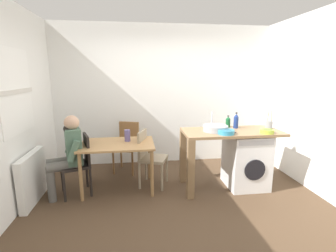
{
  "coord_description": "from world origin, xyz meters",
  "views": [
    {
      "loc": [
        -0.57,
        -3.16,
        1.78
      ],
      "look_at": [
        -0.09,
        0.45,
        1.01
      ],
      "focal_mm": 26.51,
      "sensor_mm": 36.0,
      "label": 1
    }
  ],
  "objects_px": {
    "chair_person_seat": "(80,161)",
    "colander": "(267,131)",
    "vase": "(127,135)",
    "bottle_tall_green": "(228,122)",
    "dining_table": "(118,149)",
    "washing_machine": "(246,160)",
    "chair_spare_by_wall": "(128,144)",
    "bottle_squat_brown": "(236,121)",
    "utensil_crock": "(269,124)",
    "chair_opposite": "(149,155)",
    "seated_person": "(68,152)",
    "mixing_bowl": "(226,132)"
  },
  "relations": [
    {
      "from": "chair_person_seat",
      "to": "colander",
      "type": "height_order",
      "value": "colander"
    },
    {
      "from": "chair_person_seat",
      "to": "vase",
      "type": "bearing_deg",
      "value": -94.68
    },
    {
      "from": "bottle_tall_green",
      "to": "vase",
      "type": "relative_size",
      "value": 1.07
    },
    {
      "from": "dining_table",
      "to": "washing_machine",
      "type": "xyz_separation_m",
      "value": [
        2.01,
        -0.17,
        -0.21
      ]
    },
    {
      "from": "chair_spare_by_wall",
      "to": "bottle_squat_brown",
      "type": "xyz_separation_m",
      "value": [
        1.75,
        -0.77,
        0.53
      ]
    },
    {
      "from": "bottle_squat_brown",
      "to": "utensil_crock",
      "type": "xyz_separation_m",
      "value": [
        0.5,
        -0.12,
        -0.05
      ]
    },
    {
      "from": "chair_person_seat",
      "to": "utensil_crock",
      "type": "xyz_separation_m",
      "value": [
        2.92,
        -0.04,
        0.48
      ]
    },
    {
      "from": "chair_opposite",
      "to": "washing_machine",
      "type": "distance_m",
      "value": 1.55
    },
    {
      "from": "dining_table",
      "to": "colander",
      "type": "distance_m",
      "value": 2.25
    },
    {
      "from": "chair_opposite",
      "to": "colander",
      "type": "xyz_separation_m",
      "value": [
        1.71,
        -0.46,
        0.44
      ]
    },
    {
      "from": "washing_machine",
      "to": "bottle_tall_green",
      "type": "distance_m",
      "value": 0.67
    },
    {
      "from": "bottle_tall_green",
      "to": "vase",
      "type": "height_order",
      "value": "bottle_tall_green"
    },
    {
      "from": "colander",
      "to": "vase",
      "type": "relative_size",
      "value": 1.1
    },
    {
      "from": "chair_spare_by_wall",
      "to": "bottle_squat_brown",
      "type": "height_order",
      "value": "bottle_squat_brown"
    },
    {
      "from": "chair_spare_by_wall",
      "to": "seated_person",
      "type": "bearing_deg",
      "value": 66.73
    },
    {
      "from": "chair_person_seat",
      "to": "seated_person",
      "type": "relative_size",
      "value": 0.75
    },
    {
      "from": "dining_table",
      "to": "colander",
      "type": "bearing_deg",
      "value": -9.98
    },
    {
      "from": "utensil_crock",
      "to": "colander",
      "type": "relative_size",
      "value": 1.5
    },
    {
      "from": "dining_table",
      "to": "chair_spare_by_wall",
      "type": "height_order",
      "value": "chair_spare_by_wall"
    },
    {
      "from": "bottle_squat_brown",
      "to": "colander",
      "type": "xyz_separation_m",
      "value": [
        0.32,
        -0.39,
        -0.08
      ]
    },
    {
      "from": "seated_person",
      "to": "washing_machine",
      "type": "distance_m",
      "value": 2.72
    },
    {
      "from": "mixing_bowl",
      "to": "dining_table",
      "type": "bearing_deg",
      "value": 166.92
    },
    {
      "from": "chair_person_seat",
      "to": "bottle_squat_brown",
      "type": "bearing_deg",
      "value": -106.92
    },
    {
      "from": "washing_machine",
      "to": "vase",
      "type": "bearing_deg",
      "value": 171.78
    },
    {
      "from": "seated_person",
      "to": "chair_spare_by_wall",
      "type": "bearing_deg",
      "value": -61.43
    },
    {
      "from": "chair_person_seat",
      "to": "chair_opposite",
      "type": "bearing_deg",
      "value": -100.48
    },
    {
      "from": "chair_opposite",
      "to": "bottle_squat_brown",
      "type": "relative_size",
      "value": 3.54
    },
    {
      "from": "seated_person",
      "to": "vase",
      "type": "relative_size",
      "value": 6.63
    },
    {
      "from": "bottle_squat_brown",
      "to": "dining_table",
      "type": "bearing_deg",
      "value": -179.88
    },
    {
      "from": "washing_machine",
      "to": "mixing_bowl",
      "type": "relative_size",
      "value": 3.62
    },
    {
      "from": "utensil_crock",
      "to": "vase",
      "type": "distance_m",
      "value": 2.24
    },
    {
      "from": "chair_spare_by_wall",
      "to": "seated_person",
      "type": "height_order",
      "value": "seated_person"
    },
    {
      "from": "chair_person_seat",
      "to": "vase",
      "type": "distance_m",
      "value": 0.79
    },
    {
      "from": "mixing_bowl",
      "to": "colander",
      "type": "xyz_separation_m",
      "value": [
        0.62,
        -0.02,
        -0.01
      ]
    },
    {
      "from": "chair_person_seat",
      "to": "bottle_tall_green",
      "type": "height_order",
      "value": "bottle_tall_green"
    },
    {
      "from": "chair_opposite",
      "to": "utensil_crock",
      "type": "xyz_separation_m",
      "value": [
        1.89,
        -0.19,
        0.48
      ]
    },
    {
      "from": "bottle_squat_brown",
      "to": "utensil_crock",
      "type": "height_order",
      "value": "utensil_crock"
    },
    {
      "from": "chair_opposite",
      "to": "vase",
      "type": "bearing_deg",
      "value": -75.05
    },
    {
      "from": "colander",
      "to": "vase",
      "type": "height_order",
      "value": "colander"
    },
    {
      "from": "washing_machine",
      "to": "dining_table",
      "type": "bearing_deg",
      "value": 175.21
    },
    {
      "from": "bottle_tall_green",
      "to": "colander",
      "type": "height_order",
      "value": "bottle_tall_green"
    },
    {
      "from": "mixing_bowl",
      "to": "seated_person",
      "type": "bearing_deg",
      "value": 174.03
    },
    {
      "from": "washing_machine",
      "to": "utensil_crock",
      "type": "relative_size",
      "value": 2.87
    },
    {
      "from": "chair_opposite",
      "to": "bottle_tall_green",
      "type": "distance_m",
      "value": 1.39
    },
    {
      "from": "dining_table",
      "to": "washing_machine",
      "type": "relative_size",
      "value": 1.28
    },
    {
      "from": "dining_table",
      "to": "chair_spare_by_wall",
      "type": "xyz_separation_m",
      "value": [
        0.12,
        0.77,
        -0.14
      ]
    },
    {
      "from": "dining_table",
      "to": "chair_person_seat",
      "type": "distance_m",
      "value": 0.57
    },
    {
      "from": "dining_table",
      "to": "chair_person_seat",
      "type": "relative_size",
      "value": 1.22
    },
    {
      "from": "chair_spare_by_wall",
      "to": "bottle_squat_brown",
      "type": "relative_size",
      "value": 3.54
    },
    {
      "from": "chair_spare_by_wall",
      "to": "colander",
      "type": "bearing_deg",
      "value": 170.17
    }
  ]
}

